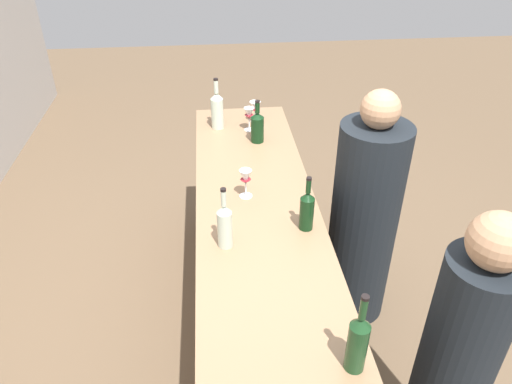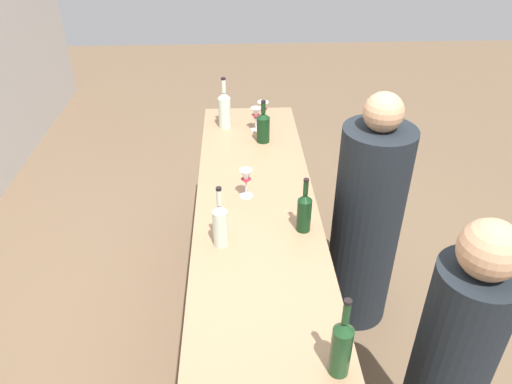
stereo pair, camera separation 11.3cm
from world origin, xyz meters
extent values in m
plane|color=brown|center=(0.00, 0.00, 0.00)|extent=(12.00, 12.00, 0.00)
cube|color=brown|center=(0.00, 0.00, 0.44)|extent=(2.30, 0.54, 0.87)
cube|color=#8C6B4C|center=(0.00, 0.00, 0.90)|extent=(2.38, 0.62, 0.05)
cylinder|color=#193D1E|center=(-1.05, -0.23, 1.03)|extent=(0.07, 0.07, 0.20)
cone|color=#193D1E|center=(-1.05, -0.23, 1.15)|extent=(0.07, 0.07, 0.04)
cylinder|color=#193D1E|center=(-1.05, -0.23, 1.21)|extent=(0.02, 0.02, 0.08)
cylinder|color=black|center=(-1.05, -0.23, 1.26)|extent=(0.03, 0.03, 0.01)
cylinder|color=#B7C6B2|center=(-0.35, 0.18, 1.02)|extent=(0.07, 0.07, 0.18)
cone|color=#B7C6B2|center=(-0.35, 0.18, 1.13)|extent=(0.07, 0.07, 0.04)
cylinder|color=#B7C6B2|center=(-0.35, 0.18, 1.18)|extent=(0.02, 0.02, 0.08)
cylinder|color=black|center=(-0.35, 0.18, 1.23)|extent=(0.03, 0.03, 0.01)
cylinder|color=black|center=(-0.26, -0.21, 1.01)|extent=(0.07, 0.07, 0.17)
cone|color=black|center=(-0.26, -0.21, 1.11)|extent=(0.07, 0.07, 0.03)
cylinder|color=black|center=(-0.26, -0.21, 1.16)|extent=(0.02, 0.02, 0.07)
cylinder|color=black|center=(-0.26, -0.21, 1.20)|extent=(0.03, 0.03, 0.01)
cylinder|color=black|center=(0.66, -0.08, 1.01)|extent=(0.08, 0.08, 0.16)
cone|color=black|center=(0.66, -0.08, 1.10)|extent=(0.08, 0.08, 0.03)
cylinder|color=black|center=(0.66, -0.08, 1.15)|extent=(0.03, 0.03, 0.07)
cylinder|color=black|center=(0.66, -0.08, 1.19)|extent=(0.03, 0.03, 0.01)
cylinder|color=#B7C6B2|center=(0.89, 0.17, 1.03)|extent=(0.08, 0.08, 0.20)
cone|color=#B7C6B2|center=(0.89, 0.17, 1.15)|extent=(0.08, 0.08, 0.04)
cylinder|color=#B7C6B2|center=(0.89, 0.17, 1.21)|extent=(0.03, 0.03, 0.09)
cylinder|color=black|center=(0.89, 0.17, 1.26)|extent=(0.03, 0.03, 0.01)
cylinder|color=white|center=(0.96, -0.09, 0.93)|extent=(0.07, 0.07, 0.00)
cylinder|color=white|center=(0.96, -0.09, 0.96)|extent=(0.01, 0.01, 0.07)
cone|color=white|center=(0.96, -0.09, 1.03)|extent=(0.07, 0.07, 0.07)
cone|color=maroon|center=(0.96, -0.09, 1.01)|extent=(0.06, 0.06, 0.02)
cylinder|color=white|center=(0.83, -0.04, 0.93)|extent=(0.06, 0.06, 0.00)
cylinder|color=white|center=(0.83, -0.04, 0.97)|extent=(0.01, 0.01, 0.08)
cone|color=white|center=(0.83, -0.04, 1.04)|extent=(0.07, 0.07, 0.08)
cone|color=maroon|center=(0.83, -0.04, 1.02)|extent=(0.06, 0.06, 0.03)
cylinder|color=white|center=(0.04, 0.05, 0.93)|extent=(0.07, 0.07, 0.00)
cylinder|color=white|center=(0.04, 0.05, 0.97)|extent=(0.01, 0.01, 0.08)
cone|color=white|center=(0.04, 0.05, 1.04)|extent=(0.06, 0.06, 0.08)
cone|color=maroon|center=(0.04, 0.05, 1.02)|extent=(0.05, 0.05, 0.02)
cylinder|color=black|center=(-0.90, -0.73, 0.61)|extent=(0.36, 0.36, 1.22)
sphere|color=tan|center=(-0.90, -0.73, 1.31)|extent=(0.21, 0.21, 0.21)
cylinder|color=black|center=(0.09, -0.63, 0.64)|extent=(0.47, 0.47, 1.27)
sphere|color=tan|center=(0.09, -0.63, 1.36)|extent=(0.20, 0.20, 0.20)
camera|label=1|loc=(-2.07, 0.21, 2.34)|focal=33.87mm
camera|label=2|loc=(-2.07, 0.10, 2.34)|focal=33.87mm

